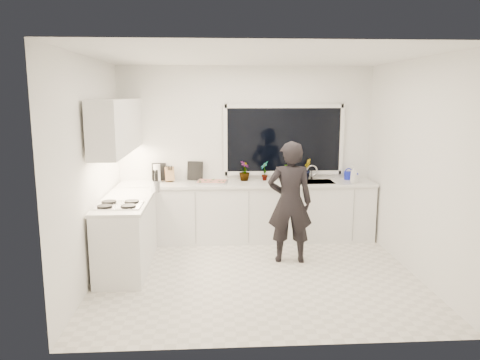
{
  "coord_description": "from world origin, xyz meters",
  "views": [
    {
      "loc": [
        -0.55,
        -5.63,
        2.25
      ],
      "look_at": [
        -0.18,
        0.4,
        1.15
      ],
      "focal_mm": 35.0,
      "sensor_mm": 36.0,
      "label": 1
    }
  ],
  "objects": [
    {
      "name": "pizza_tray",
      "position": [
        -0.55,
        1.42,
        0.94
      ],
      "size": [
        0.51,
        0.4,
        0.03
      ],
      "primitive_type": "cube",
      "rotation": [
        0.0,
        0.0,
        -0.15
      ],
      "color": "#BABABF",
      "rests_on": "countertop_back"
    },
    {
      "name": "sink",
      "position": [
        1.05,
        1.45,
        0.87
      ],
      "size": [
        0.58,
        0.42,
        0.14
      ],
      "primitive_type": "cube",
      "color": "silver",
      "rests_on": "countertop_back"
    },
    {
      "name": "stovetop",
      "position": [
        -1.69,
        -0.0,
        0.94
      ],
      "size": [
        0.56,
        0.48,
        0.03
      ],
      "primitive_type": "cube",
      "color": "black",
      "rests_on": "countertop_left"
    },
    {
      "name": "picture_frame_small",
      "position": [
        -0.81,
        1.69,
        1.07
      ],
      "size": [
        0.25,
        0.08,
        0.3
      ],
      "primitive_type": "cube",
      "rotation": [
        0.0,
        0.0,
        -0.23
      ],
      "color": "black",
      "rests_on": "countertop_back"
    },
    {
      "name": "countertop_left",
      "position": [
        -1.67,
        0.35,
        0.9
      ],
      "size": [
        0.62,
        1.6,
        0.04
      ],
      "primitive_type": "cube",
      "color": "silver",
      "rests_on": "base_cabinets_left"
    },
    {
      "name": "utensil_crock",
      "position": [
        -1.33,
        0.8,
        1.0
      ],
      "size": [
        0.17,
        0.17,
        0.16
      ],
      "primitive_type": "cylinder",
      "rotation": [
        0.0,
        0.0,
        0.39
      ],
      "color": "#B0B0B5",
      "rests_on": "countertop_left"
    },
    {
      "name": "base_cabinets_left",
      "position": [
        -1.67,
        0.35,
        0.44
      ],
      "size": [
        0.58,
        1.6,
        0.88
      ],
      "primitive_type": "cube",
      "color": "white",
      "rests_on": "floor"
    },
    {
      "name": "ceiling",
      "position": [
        0.0,
        0.0,
        2.71
      ],
      "size": [
        4.0,
        3.5,
        0.02
      ],
      "primitive_type": "cube",
      "color": "white",
      "rests_on": "wall_back"
    },
    {
      "name": "paper_towel_roll",
      "position": [
        -1.4,
        1.55,
        1.05
      ],
      "size": [
        0.11,
        0.11,
        0.26
      ],
      "primitive_type": "cylinder",
      "rotation": [
        0.0,
        0.0,
        0.04
      ],
      "color": "silver",
      "rests_on": "countertop_back"
    },
    {
      "name": "knife_block",
      "position": [
        -1.21,
        1.59,
        1.03
      ],
      "size": [
        0.15,
        0.13,
        0.22
      ],
      "primitive_type": "cube",
      "rotation": [
        0.0,
        0.0,
        0.28
      ],
      "color": "#A47B4C",
      "rests_on": "countertop_back"
    },
    {
      "name": "wall_left",
      "position": [
        -2.01,
        0.0,
        1.35
      ],
      "size": [
        0.02,
        3.5,
        2.7
      ],
      "primitive_type": "cube",
      "color": "white",
      "rests_on": "ground"
    },
    {
      "name": "base_cabinets_back",
      "position": [
        0.0,
        1.45,
        0.44
      ],
      "size": [
        3.92,
        0.58,
        0.88
      ],
      "primitive_type": "cube",
      "color": "white",
      "rests_on": "floor"
    },
    {
      "name": "herb_plants",
      "position": [
        0.51,
        1.61,
        1.07
      ],
      "size": [
        1.2,
        0.32,
        0.34
      ],
      "color": "#26662D",
      "rests_on": "countertop_back"
    },
    {
      "name": "wall_right",
      "position": [
        2.01,
        0.0,
        1.35
      ],
      "size": [
        0.02,
        3.5,
        2.7
      ],
      "primitive_type": "cube",
      "color": "white",
      "rests_on": "ground"
    },
    {
      "name": "window",
      "position": [
        0.6,
        1.73,
        1.55
      ],
      "size": [
        1.8,
        0.02,
        1.0
      ],
      "primitive_type": "cube",
      "color": "black",
      "rests_on": "wall_back"
    },
    {
      "name": "countertop_back",
      "position": [
        0.0,
        1.44,
        0.9
      ],
      "size": [
        3.94,
        0.62,
        0.04
      ],
      "primitive_type": "cube",
      "color": "silver",
      "rests_on": "base_cabinets_back"
    },
    {
      "name": "upper_cabinets",
      "position": [
        -1.79,
        0.7,
        1.85
      ],
      "size": [
        0.34,
        2.1,
        0.7
      ],
      "primitive_type": "cube",
      "color": "white",
      "rests_on": "wall_left"
    },
    {
      "name": "watering_can",
      "position": [
        1.64,
        1.61,
        0.98
      ],
      "size": [
        0.18,
        0.18,
        0.13
      ],
      "primitive_type": "cylinder",
      "rotation": [
        0.0,
        0.0,
        -0.33
      ],
      "color": "#131EB8",
      "rests_on": "countertop_back"
    },
    {
      "name": "faucet",
      "position": [
        1.05,
        1.65,
        1.03
      ],
      "size": [
        0.03,
        0.03,
        0.22
      ],
      "primitive_type": "cylinder",
      "color": "silver",
      "rests_on": "countertop_back"
    },
    {
      "name": "picture_frame_large",
      "position": [
        -1.38,
        1.69,
        1.06
      ],
      "size": [
        0.22,
        0.02,
        0.28
      ],
      "primitive_type": "cube",
      "rotation": [
        0.0,
        0.0,
        -0.01
      ],
      "color": "black",
      "rests_on": "countertop_back"
    },
    {
      "name": "person",
      "position": [
        0.5,
        0.45,
        0.83
      ],
      "size": [
        0.64,
        0.45,
        1.66
      ],
      "primitive_type": "imported",
      "rotation": [
        0.0,
        0.0,
        3.05
      ],
      "color": "black",
      "rests_on": "floor"
    },
    {
      "name": "wall_back",
      "position": [
        0.0,
        1.76,
        1.35
      ],
      "size": [
        4.0,
        0.02,
        2.7
      ],
      "primitive_type": "cube",
      "color": "white",
      "rests_on": "ground"
    },
    {
      "name": "soap_bottles",
      "position": [
        1.63,
        1.3,
        1.04
      ],
      "size": [
        0.15,
        0.15,
        0.27
      ],
      "color": "#D8BF66",
      "rests_on": "countertop_back"
    },
    {
      "name": "floor",
      "position": [
        0.0,
        0.0,
        -0.01
      ],
      "size": [
        4.0,
        3.5,
        0.02
      ],
      "primitive_type": "cube",
      "color": "beige",
      "rests_on": "ground"
    },
    {
      "name": "pizza",
      "position": [
        -0.55,
        1.42,
        0.95
      ],
      "size": [
        0.46,
        0.36,
        0.01
      ],
      "primitive_type": "cube",
      "rotation": [
        0.0,
        0.0,
        -0.15
      ],
      "color": "red",
      "rests_on": "pizza_tray"
    }
  ]
}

